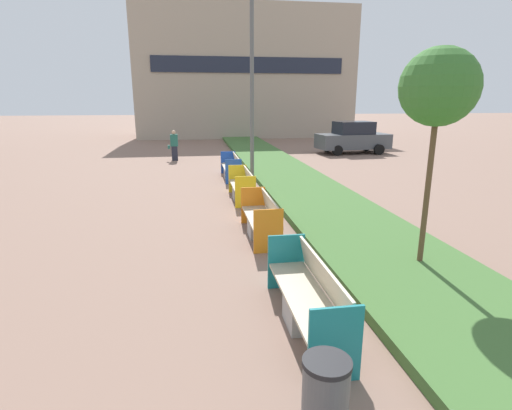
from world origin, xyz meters
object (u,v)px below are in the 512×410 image
litter_bin (325,402)px  parked_car_distant (353,138)px  bench_blue_frame (232,169)px  bench_yellow_frame (242,188)px  pedestrian_walking (174,145)px  street_lamp_post (252,50)px  sapling_tree_near (439,88)px  bench_teal_frame (308,301)px  bench_orange_frame (262,221)px

litter_bin → parked_car_distant: (8.26, 19.71, 0.47)m
parked_car_distant → bench_blue_frame: bearing=-144.3°
bench_yellow_frame → bench_blue_frame: (0.00, 3.61, 0.01)m
pedestrian_walking → parked_car_distant: parked_car_distant is taller
street_lamp_post → parked_car_distant: size_ratio=2.01×
bench_yellow_frame → street_lamp_post: street_lamp_post is taller
sapling_tree_near → pedestrian_walking: 15.93m
parked_car_distant → pedestrian_walking: bearing=-177.3°
bench_yellow_frame → street_lamp_post: 4.85m
litter_bin → parked_car_distant: parked_car_distant is taller
bench_blue_frame → parked_car_distant: 10.29m
bench_teal_frame → pedestrian_walking: (-2.49, 16.42, 0.41)m
pedestrian_walking → bench_teal_frame: bearing=-81.4°
bench_yellow_frame → bench_blue_frame: size_ratio=0.89×
bench_orange_frame → litter_bin: (-0.41, -5.84, 0.07)m
bench_orange_frame → bench_blue_frame: bearing=90.0°
litter_bin → sapling_tree_near: sapling_tree_near is taller
bench_orange_frame → sapling_tree_near: 4.55m
bench_orange_frame → street_lamp_post: (0.61, 5.64, 4.37)m
bench_yellow_frame → pedestrian_walking: (-2.48, 8.92, 0.42)m
bench_teal_frame → sapling_tree_near: 4.19m
bench_yellow_frame → pedestrian_walking: size_ratio=1.37×
bench_orange_frame → pedestrian_walking: bearing=101.2°
bench_yellow_frame → parked_car_distant: (7.85, 10.25, 0.54)m
bench_blue_frame → sapling_tree_near: size_ratio=0.61×
bench_orange_frame → bench_teal_frame: bearing=-90.0°
bench_orange_frame → bench_yellow_frame: same height
bench_teal_frame → parked_car_distant: size_ratio=0.56×
bench_teal_frame → bench_orange_frame: size_ratio=1.12×
pedestrian_walking → litter_bin: bearing=-83.6°
litter_bin → pedestrian_walking: size_ratio=0.56×
pedestrian_walking → bench_yellow_frame: bearing=-74.4°
bench_orange_frame → parked_car_distant: bearing=60.5°
bench_yellow_frame → sapling_tree_near: 7.13m
bench_yellow_frame → street_lamp_post: size_ratio=0.25×
bench_blue_frame → street_lamp_post: street_lamp_post is taller
sapling_tree_near → parked_car_distant: sapling_tree_near is taller
sapling_tree_near → pedestrian_walking: size_ratio=2.53×
sapling_tree_near → parked_car_distant: 17.20m
bench_yellow_frame → parked_car_distant: parked_car_distant is taller
parked_car_distant → bench_orange_frame: bearing=-124.1°
bench_teal_frame → bench_yellow_frame: 7.49m
bench_orange_frame → parked_car_distant: 15.95m
bench_teal_frame → pedestrian_walking: 16.61m
litter_bin → street_lamp_post: 12.30m
bench_yellow_frame → litter_bin: bearing=-92.5°
bench_orange_frame → bench_blue_frame: size_ratio=0.90×
bench_yellow_frame → bench_blue_frame: same height
street_lamp_post → pedestrian_walking: 8.54m
litter_bin → street_lamp_post: bearing=84.9°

